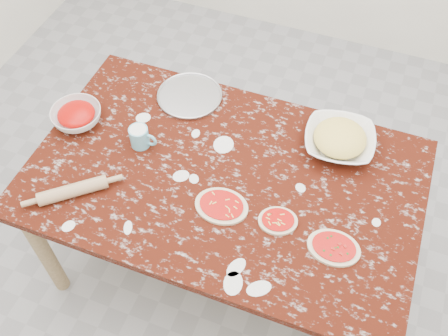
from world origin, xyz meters
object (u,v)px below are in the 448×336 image
Objects in this scene: sauce_bowl at (77,116)px; rolling_pin at (73,190)px; cheese_bowl at (339,141)px; flour_mug at (140,137)px; pizza_tray at (190,96)px; worktable at (224,187)px.

sauce_bowl is 0.40m from rolling_pin.
cheese_bowl is 1.11m from rolling_pin.
flour_mug reaches higher than sauce_bowl.
sauce_bowl reaches higher than pizza_tray.
flour_mug reaches higher than worktable.
rolling_pin is at bearing -150.24° from worktable.
cheese_bowl is (0.40, 0.32, 0.12)m from worktable.
flour_mug is (0.32, -0.02, 0.02)m from sauce_bowl.
sauce_bowl is (-0.40, -0.32, 0.03)m from pizza_tray.
pizza_tray is at bearing 76.53° from flour_mug.
cheese_bowl is 1.08× the size of rolling_pin.
pizza_tray is 0.71m from cheese_bowl.
cheese_bowl reaches higher than sauce_bowl.
sauce_bowl is 0.32m from flour_mug.
pizza_tray is 1.08× the size of rolling_pin.
sauce_bowl reaches higher than rolling_pin.
sauce_bowl is (-0.71, 0.05, 0.12)m from worktable.
pizza_tray is 1.34× the size of sauce_bowl.
worktable is 0.72m from sauce_bowl.
rolling_pin is (0.19, -0.35, -0.01)m from sauce_bowl.
pizza_tray is 2.41× the size of flour_mug.
worktable is 0.41m from flour_mug.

